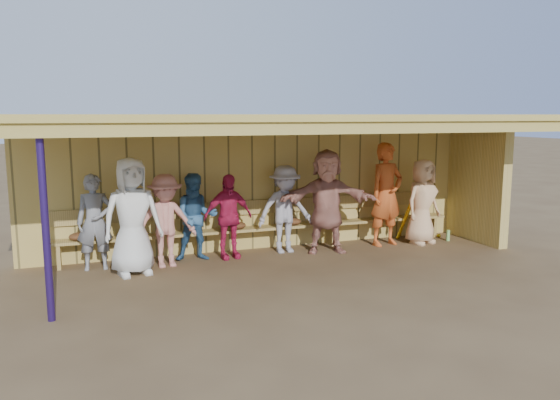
% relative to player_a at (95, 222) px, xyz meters
% --- Properties ---
extents(ground, '(90.00, 90.00, 0.00)m').
position_rel_player_a_xyz_m(ground, '(3.02, -0.80, -0.78)').
color(ground, brown).
rests_on(ground, ground).
extents(player_a, '(0.58, 0.39, 1.56)m').
position_rel_player_a_xyz_m(player_a, '(0.00, 0.00, 0.00)').
color(player_a, gray).
rests_on(player_a, ground).
extents(player_b, '(1.00, 0.75, 1.85)m').
position_rel_player_a_xyz_m(player_b, '(0.55, -0.50, 0.15)').
color(player_b, silver).
rests_on(player_b, ground).
extents(player_c, '(0.80, 0.66, 1.51)m').
position_rel_player_a_xyz_m(player_c, '(1.65, 0.01, -0.02)').
color(player_c, '#33618C').
rests_on(player_c, ground).
extents(player_d, '(0.90, 0.45, 1.48)m').
position_rel_player_a_xyz_m(player_d, '(2.20, -0.04, -0.04)').
color(player_d, '#C41F4B').
rests_on(player_d, ground).
extents(player_e, '(1.05, 0.62, 1.60)m').
position_rel_player_a_xyz_m(player_e, '(3.28, 0.01, 0.02)').
color(player_e, '#9D9BA3').
rests_on(player_e, ground).
extents(player_f, '(1.83, 0.99, 1.89)m').
position_rel_player_a_xyz_m(player_f, '(4.00, -0.24, 0.16)').
color(player_f, tan).
rests_on(player_f, ground).
extents(player_g, '(0.79, 0.59, 1.98)m').
position_rel_player_a_xyz_m(player_g, '(5.31, -0.10, 0.21)').
color(player_g, '#C7531F').
rests_on(player_g, ground).
extents(player_h, '(0.92, 0.73, 1.65)m').
position_rel_player_a_xyz_m(player_h, '(6.03, -0.23, 0.05)').
color(player_h, '#E1B07E').
rests_on(player_h, ground).
extents(player_extra, '(1.03, 0.64, 1.54)m').
position_rel_player_a_xyz_m(player_extra, '(1.10, -0.23, -0.01)').
color(player_extra, tan).
rests_on(player_extra, ground).
extents(dugout_structure, '(8.80, 3.20, 2.50)m').
position_rel_player_a_xyz_m(dugout_structure, '(3.41, -0.11, 0.91)').
color(dugout_structure, tan).
rests_on(dugout_structure, ground).
extents(bench, '(7.60, 0.34, 0.93)m').
position_rel_player_a_xyz_m(bench, '(3.02, 0.32, -0.25)').
color(bench, tan).
rests_on(bench, ground).
extents(dugout_equipment, '(7.12, 0.62, 0.80)m').
position_rel_player_a_xyz_m(dugout_equipment, '(2.69, 0.19, -0.29)').
color(dugout_equipment, gold).
rests_on(dugout_equipment, ground).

